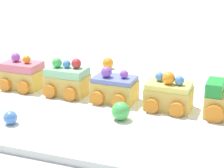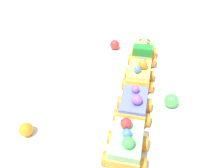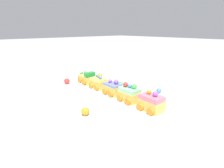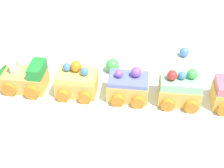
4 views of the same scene
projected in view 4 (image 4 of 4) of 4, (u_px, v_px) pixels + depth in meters
ground_plane at (118, 106)px, 0.61m from camera, size 10.00×10.00×0.00m
display_board at (118, 104)px, 0.61m from camera, size 0.61×0.48×0.01m
cake_train_locomotive at (21, 78)px, 0.63m from camera, size 0.11×0.07×0.07m
cake_car_lemon at (77, 82)px, 0.61m from camera, size 0.08×0.07×0.07m
cake_car_blueberry at (128, 87)px, 0.60m from camera, size 0.08×0.07×0.07m
cake_car_mint at (180, 89)px, 0.59m from camera, size 0.08×0.07×0.07m
gumball_green at (112, 66)px, 0.67m from camera, size 0.03×0.03×0.03m
gumball_blue at (184, 52)px, 0.72m from camera, size 0.02×0.02×0.02m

